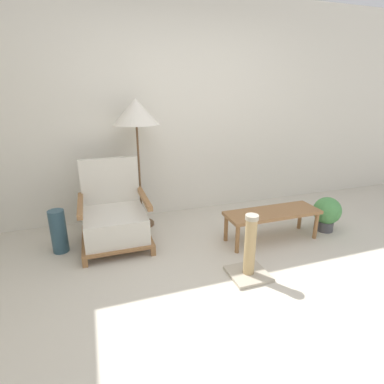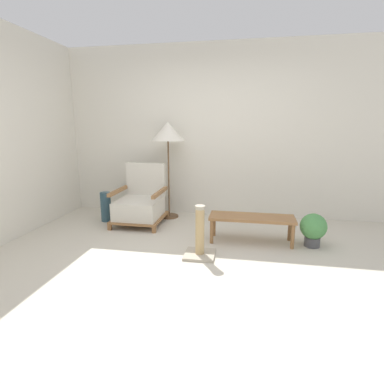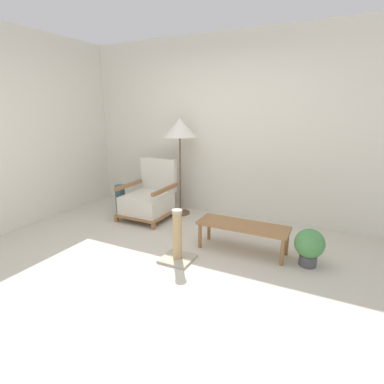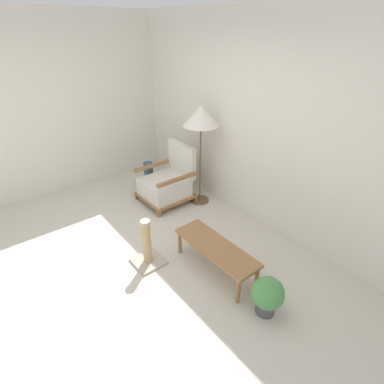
% 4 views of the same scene
% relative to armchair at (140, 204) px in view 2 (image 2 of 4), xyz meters
% --- Properties ---
extents(ground_plane, '(14.00, 14.00, 0.00)m').
position_rel_armchair_xyz_m(ground_plane, '(0.99, -1.34, -0.30)').
color(ground_plane, beige).
extents(wall_back, '(8.00, 0.06, 2.70)m').
position_rel_armchair_xyz_m(wall_back, '(0.99, 0.71, 1.05)').
color(wall_back, silver).
rests_on(wall_back, ground_plane).
extents(wall_left, '(0.06, 8.00, 2.70)m').
position_rel_armchair_xyz_m(wall_left, '(-1.42, -0.84, 1.05)').
color(wall_left, silver).
rests_on(wall_left, ground_plane).
extents(armchair, '(0.70, 0.74, 0.89)m').
position_rel_armchair_xyz_m(armchair, '(0.00, 0.00, 0.00)').
color(armchair, olive).
rests_on(armchair, ground_plane).
extents(floor_lamp, '(0.52, 0.52, 1.51)m').
position_rel_armchair_xyz_m(floor_lamp, '(0.35, 0.37, 1.02)').
color(floor_lamp, brown).
rests_on(floor_lamp, ground_plane).
extents(coffee_table, '(1.06, 0.35, 0.34)m').
position_rel_armchair_xyz_m(coffee_table, '(1.64, -0.48, -0.00)').
color(coffee_table, olive).
rests_on(coffee_table, ground_plane).
extents(vase, '(0.16, 0.16, 0.45)m').
position_rel_armchair_xyz_m(vase, '(-0.56, -0.00, -0.07)').
color(vase, '#2D4C5B').
rests_on(vase, ground_plane).
extents(potted_plant, '(0.32, 0.32, 0.41)m').
position_rel_armchair_xyz_m(potted_plant, '(2.38, -0.49, -0.07)').
color(potted_plant, '#4C4C51').
rests_on(potted_plant, ground_plane).
extents(scratching_post, '(0.34, 0.34, 0.59)m').
position_rel_armchair_xyz_m(scratching_post, '(1.07, -1.01, -0.10)').
color(scratching_post, '#B2A893').
rests_on(scratching_post, ground_plane).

